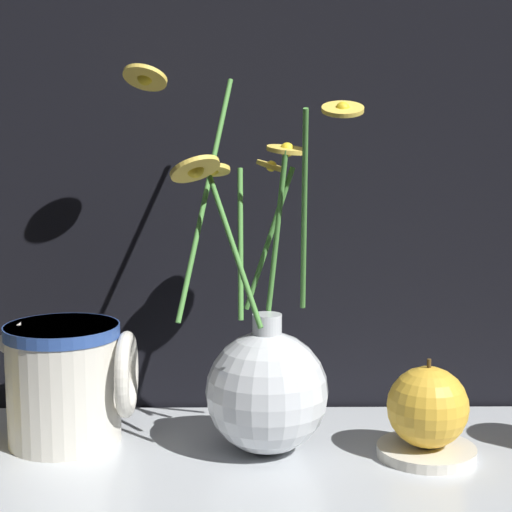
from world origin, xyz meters
name	(u,v)px	position (x,y,z in m)	size (l,w,h in m)	color
ground_plane	(250,476)	(0.00, 0.00, 0.00)	(6.00, 6.00, 0.00)	black
shelf	(250,470)	(0.00, 0.00, 0.01)	(0.87, 0.33, 0.01)	#B2B7BC
vase_with_flowers	(268,382)	(0.02, 0.03, 0.08)	(0.23, 0.16, 0.37)	silver
ceramic_pitcher	(69,378)	(-0.18, 0.06, 0.08)	(0.14, 0.11, 0.13)	beige
saucer_plate	(429,451)	(0.17, 0.02, 0.02)	(0.09, 0.09, 0.01)	silver
orange_fruit	(430,407)	(0.17, 0.02, 0.06)	(0.08, 0.08, 0.08)	gold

